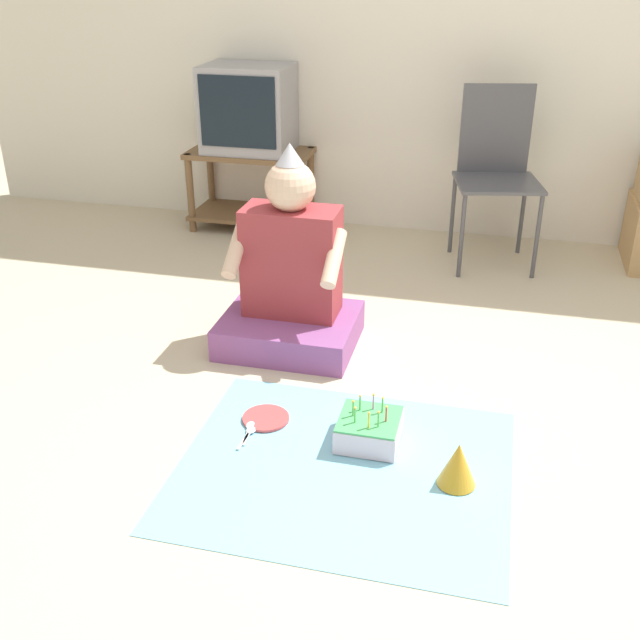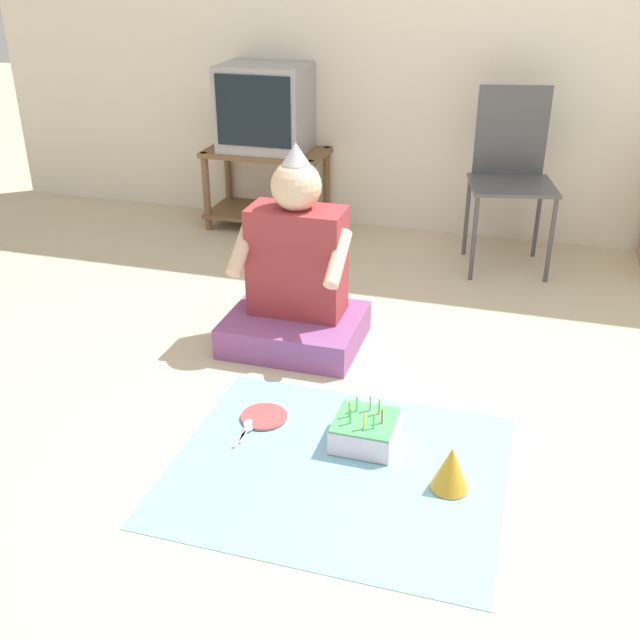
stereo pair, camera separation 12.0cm
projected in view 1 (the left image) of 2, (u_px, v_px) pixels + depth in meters
ground_plane at (409, 434)px, 2.76m from camera, size 16.00×16.00×0.00m
wall_back at (477, 14)px, 4.16m from camera, size 6.40×0.06×2.55m
tv_stand at (251, 182)px, 4.68m from camera, size 0.74×0.41×0.49m
tv at (248, 109)px, 4.47m from camera, size 0.52×0.40×0.51m
folding_chair at (496, 164)px, 4.07m from camera, size 0.52×0.50×0.96m
person_seated at (291, 282)px, 3.28m from camera, size 0.59×0.49×0.90m
party_cloth at (344, 468)px, 2.57m from camera, size 1.13×0.96×0.01m
birthday_cake at (369, 429)px, 2.69m from camera, size 0.22×0.22×0.16m
party_hat_blue at (458, 464)px, 2.46m from camera, size 0.13×0.13×0.16m
paper_plate at (266, 418)px, 2.83m from camera, size 0.18×0.18×0.01m
plastic_spoon_near at (250, 428)px, 2.78m from camera, size 0.04×0.15×0.01m
plastic_spoon_far at (249, 432)px, 2.75m from camera, size 0.04×0.15×0.01m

